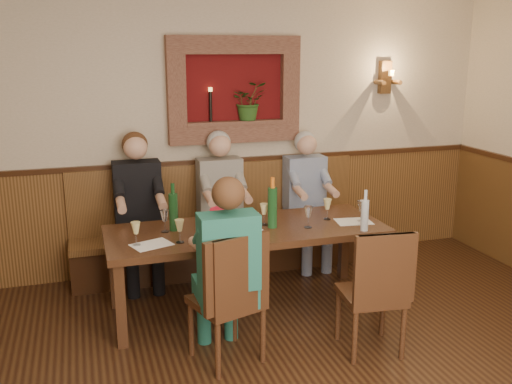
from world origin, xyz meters
The scene contains 30 objects.
room_shell centered at (0.00, 0.00, 1.89)m, with size 6.04×6.04×2.82m.
wainscoting centered at (0.00, 0.00, 0.59)m, with size 6.02×6.02×1.15m.
wall_niche centered at (0.24, 2.94, 1.81)m, with size 1.36×0.30×1.06m.
wall_sconce centered at (1.90, 2.93, 1.94)m, with size 0.25×0.20×0.35m.
dining_table centered at (0.00, 1.85, 0.68)m, with size 2.40×0.90×0.75m.
bench centered at (0.00, 2.79, 0.33)m, with size 3.00×0.45×1.11m.
chair_near_left centered at (-0.38, 1.05, 0.30)m, with size 0.57×0.57×1.02m.
chair_near_right centered at (0.69, 0.86, 0.29)m, with size 0.49×0.49×0.99m.
person_bench_left centered at (-0.83, 2.69, 0.62)m, with size 0.45×0.55×1.49m.
person_bench_mid centered at (-0.01, 2.69, 0.61)m, with size 0.44×0.54×1.47m.
person_bench_right centered at (0.91, 2.69, 0.59)m, with size 0.42×0.52×1.43m.
person_chair_front centered at (-0.39, 1.07, 0.59)m, with size 0.42×0.51×1.42m.
spittoon_bucket centered at (-0.25, 1.71, 0.87)m, with size 0.20×0.20×0.23m, color red.
wine_bottle_green_a centered at (0.22, 1.80, 0.94)m, with size 0.09×0.09×0.44m.
wine_bottle_green_b centered at (-0.61, 1.97, 0.92)m, with size 0.10×0.10×0.41m.
water_bottle centered at (0.94, 1.48, 0.89)m, with size 0.08×0.08×0.36m.
tasting_sheet_a centered at (-0.84, 1.65, 0.75)m, with size 0.30×0.22×0.00m, color white.
tasting_sheet_b centered at (-0.05, 1.77, 0.75)m, with size 0.31×0.22×0.00m, color white.
tasting_sheet_c centered at (0.97, 1.74, 0.75)m, with size 0.31×0.22×0.00m, color white.
tasting_sheet_d centered at (-0.35, 1.58, 0.75)m, with size 0.27×0.19×0.00m, color white.
wine_glass_0 centered at (-0.28, 1.55, 0.85)m, with size 0.08×0.08×0.19m, color #DCD183, non-canonical shape.
wine_glass_1 centered at (-0.25, 1.89, 0.85)m, with size 0.08×0.08×0.19m, color white, non-canonical shape.
wine_glass_2 centered at (-0.69, 1.95, 0.85)m, with size 0.08×0.08×0.19m, color white, non-canonical shape.
wine_glass_3 centered at (-0.62, 1.64, 0.85)m, with size 0.08×0.08×0.19m, color #DCD183, non-canonical shape.
wine_glass_4 centered at (0.51, 1.70, 0.85)m, with size 0.08×0.08×0.19m, color white, non-canonical shape.
wine_glass_5 centered at (0.01, 1.65, 0.85)m, with size 0.08×0.08×0.19m, color #DCD183, non-canonical shape.
wine_glass_6 centered at (1.03, 1.72, 0.85)m, with size 0.08×0.08×0.19m, color white, non-canonical shape.
wine_glass_7 centered at (0.17, 1.89, 0.85)m, with size 0.08×0.08×0.19m, color #DCD183, non-canonical shape.
wine_glass_8 centered at (0.77, 1.88, 0.85)m, with size 0.08×0.08×0.19m, color #DCD183, non-canonical shape.
wine_glass_9 centered at (-0.96, 1.68, 0.85)m, with size 0.08×0.08×0.19m, color #DCD183, non-canonical shape.
Camera 1 is at (-1.33, -2.66, 2.26)m, focal length 40.00 mm.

